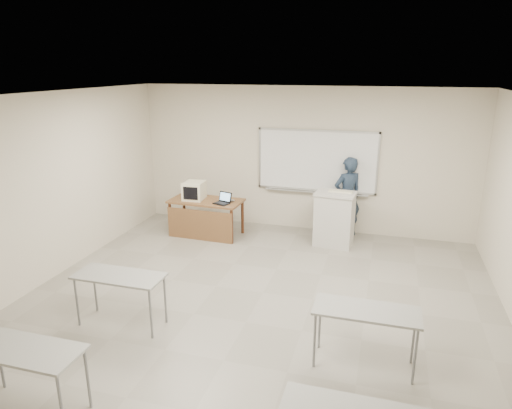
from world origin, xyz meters
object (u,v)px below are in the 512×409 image
(instructor_desk, at_px, (204,211))
(whiteboard, at_px, (317,162))
(keyboard, at_px, (341,192))
(crt_monitor, at_px, (194,191))
(laptop, at_px, (222,201))
(presenter, at_px, (347,197))
(mouse, at_px, (232,200))
(podium, at_px, (334,219))

(instructor_desk, bearing_deg, whiteboard, 28.88)
(keyboard, bearing_deg, crt_monitor, -173.18)
(instructor_desk, height_order, crt_monitor, crt_monitor)
(crt_monitor, xyz_separation_m, laptop, (0.65, -0.12, -0.13))
(laptop, bearing_deg, whiteboard, 49.83)
(crt_monitor, bearing_deg, laptop, -13.15)
(keyboard, height_order, presenter, presenter)
(crt_monitor, relative_size, mouse, 4.42)
(laptop, relative_size, mouse, 2.86)
(instructor_desk, distance_m, laptop, 0.47)
(presenter, bearing_deg, laptop, -14.05)
(laptop, height_order, presenter, presenter)
(presenter, bearing_deg, instructor_desk, -17.13)
(laptop, distance_m, keyboard, 2.33)
(laptop, bearing_deg, presenter, 38.60)
(presenter, bearing_deg, whiteboard, -48.36)
(mouse, xyz_separation_m, keyboard, (2.14, 0.17, 0.30))
(instructor_desk, xyz_separation_m, mouse, (0.55, 0.16, 0.22))
(instructor_desk, distance_m, keyboard, 2.76)
(podium, height_order, mouse, podium)
(crt_monitor, bearing_deg, instructor_desk, -25.02)
(crt_monitor, bearing_deg, presenter, 11.57)
(laptop, height_order, mouse, laptop)
(mouse, relative_size, keyboard, 0.23)
(crt_monitor, distance_m, mouse, 0.82)
(laptop, relative_size, keyboard, 0.65)
(laptop, bearing_deg, mouse, 67.71)
(keyboard, bearing_deg, instructor_desk, -170.62)
(podium, bearing_deg, laptop, -167.17)
(instructor_desk, relative_size, crt_monitor, 3.28)
(podium, height_order, laptop, podium)
(whiteboard, relative_size, mouse, 24.40)
(mouse, bearing_deg, presenter, -2.71)
(instructor_desk, xyz_separation_m, crt_monitor, (-0.25, 0.10, 0.38))
(instructor_desk, distance_m, mouse, 0.61)
(mouse, height_order, presenter, presenter)
(podium, bearing_deg, instructor_desk, -168.67)
(mouse, bearing_deg, keyboard, -16.07)
(instructor_desk, height_order, mouse, mouse)
(keyboard, xyz_separation_m, presenter, (0.09, 0.55, -0.25))
(keyboard, bearing_deg, whiteboard, 131.83)
(whiteboard, height_order, podium, whiteboard)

